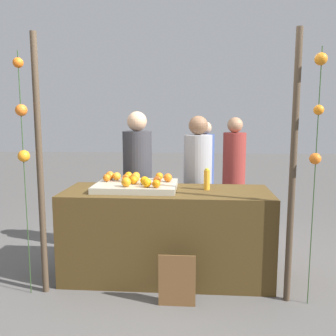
% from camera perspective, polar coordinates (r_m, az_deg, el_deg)
% --- Properties ---
extents(ground_plane, '(24.00, 24.00, 0.00)m').
position_cam_1_polar(ground_plane, '(3.90, -0.17, -16.28)').
color(ground_plane, '#565451').
extents(stall_counter, '(2.02, 0.75, 0.88)m').
position_cam_1_polar(stall_counter, '(3.74, -0.18, -10.11)').
color(stall_counter, '#4C3819').
rests_on(stall_counter, ground_plane).
extents(orange_tray, '(0.80, 0.60, 0.06)m').
position_cam_1_polar(orange_tray, '(3.70, -4.90, -2.78)').
color(orange_tray, '#B2AD99').
rests_on(orange_tray, stall_counter).
extents(orange_0, '(0.08, 0.08, 0.08)m').
position_cam_1_polar(orange_0, '(3.84, -1.36, -1.29)').
color(orange_0, orange).
rests_on(orange_0, orange_tray).
extents(orange_1, '(0.09, 0.09, 0.09)m').
position_cam_1_polar(orange_1, '(3.47, -3.30, -2.28)').
color(orange_1, orange).
rests_on(orange_1, orange_tray).
extents(orange_2, '(0.08, 0.08, 0.08)m').
position_cam_1_polar(orange_2, '(3.43, -1.84, -2.45)').
color(orange_2, orange).
rests_on(orange_2, orange_tray).
extents(orange_3, '(0.08, 0.08, 0.08)m').
position_cam_1_polar(orange_3, '(3.62, -1.70, -1.90)').
color(orange_3, orange).
rests_on(orange_3, orange_tray).
extents(orange_4, '(0.08, 0.08, 0.08)m').
position_cam_1_polar(orange_4, '(3.87, -4.96, -1.22)').
color(orange_4, orange).
rests_on(orange_4, orange_tray).
extents(orange_5, '(0.08, 0.08, 0.08)m').
position_cam_1_polar(orange_5, '(3.86, -7.93, -1.28)').
color(orange_5, orange).
rests_on(orange_5, orange_tray).
extents(orange_6, '(0.07, 0.07, 0.07)m').
position_cam_1_polar(orange_6, '(3.78, -6.55, -1.53)').
color(orange_6, orange).
rests_on(orange_6, orange_tray).
extents(orange_7, '(0.09, 0.09, 0.09)m').
position_cam_1_polar(orange_7, '(3.50, -6.49, -2.17)').
color(orange_7, orange).
rests_on(orange_7, orange_tray).
extents(orange_8, '(0.08, 0.08, 0.08)m').
position_cam_1_polar(orange_8, '(3.90, -6.11, -1.17)').
color(orange_8, orange).
rests_on(orange_8, orange_tray).
extents(orange_9, '(0.09, 0.09, 0.09)m').
position_cam_1_polar(orange_9, '(3.90, -8.97, -1.16)').
color(orange_9, orange).
rests_on(orange_9, orange_tray).
extents(orange_10, '(0.08, 0.08, 0.08)m').
position_cam_1_polar(orange_10, '(3.58, -3.65, -1.96)').
color(orange_10, orange).
rests_on(orange_10, orange_tray).
extents(orange_11, '(0.08, 0.08, 0.08)m').
position_cam_1_polar(orange_11, '(3.63, -5.35, -1.89)').
color(orange_11, orange).
rests_on(orange_11, orange_tray).
extents(orange_12, '(0.09, 0.09, 0.09)m').
position_cam_1_polar(orange_12, '(3.73, 0.06, -1.51)').
color(orange_12, orange).
rests_on(orange_12, orange_tray).
extents(orange_13, '(0.08, 0.08, 0.08)m').
position_cam_1_polar(orange_13, '(3.81, -9.45, -1.50)').
color(orange_13, orange).
rests_on(orange_13, orange_tray).
extents(orange_14, '(0.09, 0.09, 0.09)m').
position_cam_1_polar(orange_14, '(3.76, -5.05, -1.44)').
color(orange_14, orange).
rests_on(orange_14, orange_tray).
extents(juice_bottle, '(0.06, 0.06, 0.22)m').
position_cam_1_polar(juice_bottle, '(3.65, 6.02, -1.80)').
color(juice_bottle, gold).
rests_on(juice_bottle, stall_counter).
extents(chalkboard_sign, '(0.32, 0.03, 0.46)m').
position_cam_1_polar(chalkboard_sign, '(3.27, 1.40, -17.07)').
color(chalkboard_sign, brown).
rests_on(chalkboard_sign, ground_plane).
extents(vendor_left, '(0.33, 0.33, 1.65)m').
position_cam_1_polar(vendor_left, '(4.29, -4.70, -3.16)').
color(vendor_left, '#333338').
rests_on(vendor_left, ground_plane).
extents(vendor_right, '(0.32, 0.32, 1.61)m').
position_cam_1_polar(vendor_right, '(4.28, 4.58, -3.49)').
color(vendor_right, '#99999E').
rests_on(vendor_right, ground_plane).
extents(crowd_person_0, '(0.30, 0.30, 1.51)m').
position_cam_1_polar(crowd_person_0, '(6.01, 5.67, -0.52)').
color(crowd_person_0, '#384C8C').
rests_on(crowd_person_0, ground_plane).
extents(crowd_person_1, '(0.32, 0.32, 1.58)m').
position_cam_1_polar(crowd_person_1, '(5.28, 10.12, -1.48)').
color(crowd_person_1, maroon).
rests_on(crowd_person_1, ground_plane).
extents(canopy_post_left, '(0.06, 0.06, 2.31)m').
position_cam_1_polar(canopy_post_left, '(3.44, -19.19, 0.05)').
color(canopy_post_left, '#473828').
rests_on(canopy_post_left, ground_plane).
extents(canopy_post_right, '(0.06, 0.06, 2.31)m').
position_cam_1_polar(canopy_post_right, '(3.26, 18.72, -0.36)').
color(canopy_post_right, '#473828').
rests_on(canopy_post_right, ground_plane).
extents(garland_strand_left, '(0.10, 0.11, 2.15)m').
position_cam_1_polar(garland_strand_left, '(3.42, -21.67, 6.88)').
color(garland_strand_left, '#2D4C23').
rests_on(garland_strand_left, ground_plane).
extents(garland_strand_right, '(0.10, 0.11, 2.15)m').
position_cam_1_polar(garland_strand_right, '(3.22, 22.18, 8.11)').
color(garland_strand_right, '#2D4C23').
rests_on(garland_strand_right, ground_plane).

